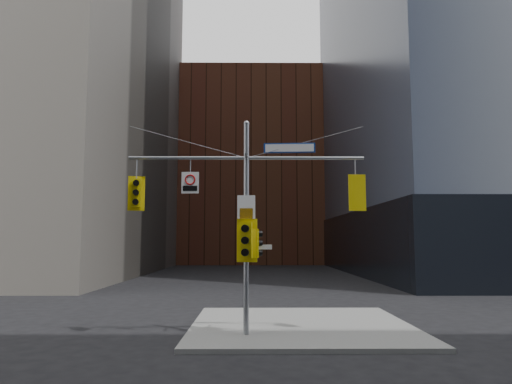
{
  "coord_description": "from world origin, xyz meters",
  "views": [
    {
      "loc": [
        0.21,
        -13.29,
        3.18
      ],
      "look_at": [
        0.33,
        2.0,
        4.84
      ],
      "focal_mm": 32.0,
      "sensor_mm": 36.0,
      "label": 1
    }
  ],
  "objects_px": {
    "signal_assembly": "(246,204)",
    "regulatory_sign_arm": "(190,182)",
    "traffic_light_west_arm": "(136,193)",
    "traffic_light_pole_side": "(256,243)",
    "street_sign_blade": "(289,148)",
    "traffic_light_pole_front": "(246,240)",
    "traffic_light_east_arm": "(356,193)"
  },
  "relations": [
    {
      "from": "signal_assembly",
      "to": "regulatory_sign_arm",
      "type": "relative_size",
      "value": 10.94
    },
    {
      "from": "traffic_light_pole_side",
      "to": "traffic_light_pole_front",
      "type": "height_order",
      "value": "traffic_light_pole_front"
    },
    {
      "from": "signal_assembly",
      "to": "traffic_light_pole_side",
      "type": "bearing_deg",
      "value": 2.76
    },
    {
      "from": "signal_assembly",
      "to": "regulatory_sign_arm",
      "type": "distance_m",
      "value": 2.05
    },
    {
      "from": "traffic_light_west_arm",
      "to": "traffic_light_east_arm",
      "type": "height_order",
      "value": "traffic_light_east_arm"
    },
    {
      "from": "traffic_light_east_arm",
      "to": "street_sign_blade",
      "type": "distance_m",
      "value": 2.72
    },
    {
      "from": "signal_assembly",
      "to": "traffic_light_east_arm",
      "type": "distance_m",
      "value": 3.72
    },
    {
      "from": "traffic_light_pole_front",
      "to": "street_sign_blade",
      "type": "height_order",
      "value": "street_sign_blade"
    },
    {
      "from": "traffic_light_west_arm",
      "to": "traffic_light_pole_side",
      "type": "relative_size",
      "value": 1.24
    },
    {
      "from": "regulatory_sign_arm",
      "to": "traffic_light_pole_side",
      "type": "bearing_deg",
      "value": 3.87
    },
    {
      "from": "street_sign_blade",
      "to": "regulatory_sign_arm",
      "type": "height_order",
      "value": "street_sign_blade"
    },
    {
      "from": "traffic_light_west_arm",
      "to": "street_sign_blade",
      "type": "height_order",
      "value": "street_sign_blade"
    },
    {
      "from": "traffic_light_east_arm",
      "to": "traffic_light_pole_front",
      "type": "xyz_separation_m",
      "value": [
        -3.7,
        -0.27,
        -1.59
      ]
    },
    {
      "from": "signal_assembly",
      "to": "traffic_light_west_arm",
      "type": "relative_size",
      "value": 6.77
    },
    {
      "from": "signal_assembly",
      "to": "traffic_light_pole_front",
      "type": "relative_size",
      "value": 5.59
    },
    {
      "from": "signal_assembly",
      "to": "traffic_light_west_arm",
      "type": "height_order",
      "value": "signal_assembly"
    },
    {
      "from": "street_sign_blade",
      "to": "regulatory_sign_arm",
      "type": "relative_size",
      "value": 2.4
    },
    {
      "from": "street_sign_blade",
      "to": "signal_assembly",
      "type": "bearing_deg",
      "value": -176.21
    },
    {
      "from": "traffic_light_west_arm",
      "to": "traffic_light_east_arm",
      "type": "bearing_deg",
      "value": -11.47
    },
    {
      "from": "traffic_light_west_arm",
      "to": "traffic_light_pole_front",
      "type": "bearing_deg",
      "value": -15.66
    },
    {
      "from": "signal_assembly",
      "to": "regulatory_sign_arm",
      "type": "height_order",
      "value": "signal_assembly"
    },
    {
      "from": "traffic_light_pole_front",
      "to": "street_sign_blade",
      "type": "xyz_separation_m",
      "value": [
        1.47,
        0.27,
        3.14
      ]
    },
    {
      "from": "traffic_light_pole_front",
      "to": "regulatory_sign_arm",
      "type": "relative_size",
      "value": 1.96
    },
    {
      "from": "signal_assembly",
      "to": "traffic_light_pole_front",
      "type": "bearing_deg",
      "value": -89.79
    },
    {
      "from": "traffic_light_pole_side",
      "to": "signal_assembly",
      "type": "bearing_deg",
      "value": 80.78
    },
    {
      "from": "traffic_light_pole_front",
      "to": "traffic_light_pole_side",
      "type": "bearing_deg",
      "value": 49.51
    },
    {
      "from": "signal_assembly",
      "to": "traffic_light_west_arm",
      "type": "bearing_deg",
      "value": 179.81
    },
    {
      "from": "signal_assembly",
      "to": "street_sign_blade",
      "type": "relative_size",
      "value": 4.56
    },
    {
      "from": "signal_assembly",
      "to": "traffic_light_pole_side",
      "type": "height_order",
      "value": "signal_assembly"
    },
    {
      "from": "street_sign_blade",
      "to": "regulatory_sign_arm",
      "type": "xyz_separation_m",
      "value": [
        -3.37,
        -0.02,
        -1.18
      ]
    },
    {
      "from": "signal_assembly",
      "to": "regulatory_sign_arm",
      "type": "xyz_separation_m",
      "value": [
        -1.9,
        -0.02,
        0.76
      ]
    },
    {
      "from": "traffic_light_east_arm",
      "to": "regulatory_sign_arm",
      "type": "relative_size",
      "value": 1.67
    }
  ]
}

